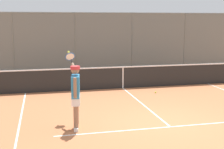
# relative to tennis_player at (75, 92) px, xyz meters

# --- Properties ---
(ground_plane) EXTENTS (60.00, 60.00, 0.00)m
(ground_plane) POSITION_rel_tennis_player_xyz_m (-2.58, 0.15, -1.04)
(ground_plane) COLOR #B76B42
(court_line_markings) EXTENTS (8.29, 9.37, 0.01)m
(court_line_markings) POSITION_rel_tennis_player_xyz_m (-2.58, 0.78, -1.03)
(court_line_markings) COLOR white
(court_line_markings) RESTS_ON ground
(fence_backdrop) EXTENTS (19.08, 1.37, 3.36)m
(fence_backdrop) POSITION_rel_tennis_player_xyz_m (-2.58, -9.33, 0.50)
(fence_backdrop) COLOR slate
(fence_backdrop) RESTS_ON ground
(tennis_net) EXTENTS (10.66, 0.09, 1.07)m
(tennis_net) POSITION_rel_tennis_player_xyz_m (-2.58, -4.68, -0.54)
(tennis_net) COLOR #2D2D2D
(tennis_net) RESTS_ON ground
(tennis_player) EXTENTS (0.35, 1.45, 2.04)m
(tennis_player) POSITION_rel_tennis_player_xyz_m (0.00, 0.00, 0.00)
(tennis_player) COLOR silver
(tennis_player) RESTS_ON ground
(tennis_ball_near_baseline) EXTENTS (0.07, 0.07, 0.07)m
(tennis_ball_near_baseline) POSITION_rel_tennis_player_xyz_m (-3.64, -3.48, -1.00)
(tennis_ball_near_baseline) COLOR #C1D138
(tennis_ball_near_baseline) RESTS_ON ground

